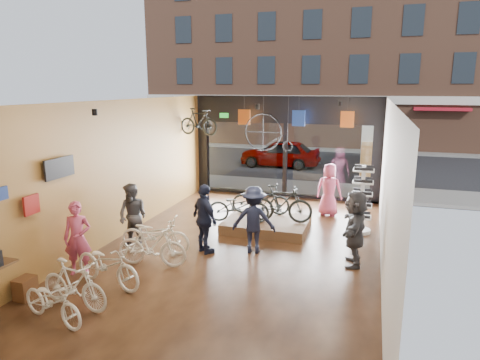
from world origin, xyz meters
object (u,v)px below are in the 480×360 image
at_px(floor_bike_3, 152,246).
at_px(sunglasses_rack, 362,200).
at_px(display_platform, 267,225).
at_px(box_truck, 385,150).
at_px(floor_bike_4, 155,235).
at_px(customer_1, 133,216).
at_px(customer_3, 254,220).
at_px(display_bike_mid, 281,204).
at_px(customer_4, 329,190).
at_px(floor_bike_1, 74,284).
at_px(customer_2, 205,219).
at_px(display_bike_right, 261,199).
at_px(customer_0, 78,238).
at_px(street_car, 280,153).
at_px(display_bike_left, 239,206).
at_px(floor_bike_2, 108,264).
at_px(hung_bike, 198,122).
at_px(penny_farthing, 271,134).
at_px(floor_bike_0, 53,301).
at_px(customer_5, 355,228).

height_order(floor_bike_3, sunglasses_rack, sunglasses_rack).
bearing_deg(floor_bike_3, display_platform, -37.49).
height_order(box_truck, sunglasses_rack, box_truck).
bearing_deg(floor_bike_4, box_truck, -32.21).
distance_m(customer_1, customer_3, 3.13).
distance_m(floor_bike_3, display_bike_mid, 4.07).
bearing_deg(customer_4, floor_bike_1, 69.98).
xyz_separation_m(customer_2, sunglasses_rack, (3.71, 2.76, 0.10)).
xyz_separation_m(display_bike_right, customer_0, (-2.97, -4.75, 0.08)).
xyz_separation_m(street_car, display_bike_left, (1.03, -10.50, 0.06)).
bearing_deg(display_bike_left, display_bike_mid, -83.58).
xyz_separation_m(floor_bike_2, customer_2, (1.27, 2.33, 0.41)).
bearing_deg(display_platform, display_bike_left, -151.43).
bearing_deg(display_bike_left, floor_bike_1, 151.56).
distance_m(display_platform, customer_3, 1.91).
relative_size(display_bike_left, hung_bike, 1.12).
bearing_deg(floor_bike_1, customer_0, 42.31).
distance_m(customer_2, hung_bike, 5.31).
distance_m(street_car, penny_farthing, 7.32).
distance_m(customer_2, penny_farthing, 5.52).
bearing_deg(floor_bike_0, sunglasses_rack, -23.18).
xyz_separation_m(floor_bike_1, display_bike_mid, (2.83, 5.46, 0.36)).
bearing_deg(customer_1, floor_bike_3, -33.04).
height_order(customer_4, hung_bike, hung_bike).
bearing_deg(customer_5, display_bike_right, -131.69).
height_order(display_bike_mid, customer_5, customer_5).
bearing_deg(floor_bike_2, display_bike_mid, -17.48).
bearing_deg(display_platform, floor_bike_4, -131.42).
xyz_separation_m(display_bike_right, customer_3, (0.43, -2.33, 0.09)).
bearing_deg(display_platform, customer_0, -128.26).
xyz_separation_m(street_car, floor_bike_2, (-0.57, -14.61, -0.23)).
bearing_deg(box_truck, customer_4, -104.62).
xyz_separation_m(box_truck, customer_5, (-0.85, -10.93, -0.37)).
bearing_deg(customer_2, hung_bike, -27.59).
xyz_separation_m(floor_bike_2, penny_farthing, (1.70, 7.60, 2.02)).
relative_size(box_truck, floor_bike_1, 4.05).
height_order(floor_bike_2, penny_farthing, penny_farthing).
xyz_separation_m(floor_bike_1, sunglasses_rack, (5.05, 6.09, 0.51)).
height_order(floor_bike_4, customer_5, customer_5).
distance_m(display_platform, hung_bike, 4.73).
bearing_deg(floor_bike_0, floor_bike_1, 10.90).
bearing_deg(floor_bike_2, sunglasses_rack, -30.04).
xyz_separation_m(customer_3, sunglasses_rack, (2.55, 2.35, 0.13)).
bearing_deg(display_bike_right, hung_bike, 50.87).
height_order(floor_bike_2, customer_2, customer_2).
xyz_separation_m(floor_bike_0, customer_3, (2.53, 4.29, 0.45)).
xyz_separation_m(floor_bike_1, floor_bike_3, (0.45, 2.18, 0.03)).
xyz_separation_m(customer_1, customer_3, (3.06, 0.66, 0.00)).
relative_size(box_truck, display_platform, 2.68).
relative_size(floor_bike_1, customer_3, 0.93).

